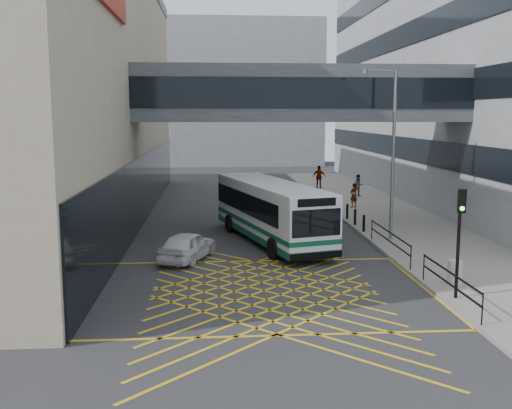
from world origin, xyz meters
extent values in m
plane|color=#333335|center=(0.00, 0.00, 0.00)|extent=(120.00, 120.00, 0.00)
cube|color=black|center=(-5.96, 16.00, 2.00)|extent=(0.10, 41.50, 4.00)
cube|color=black|center=(11.96, 24.00, 4.00)|extent=(0.10, 43.50, 1.60)
cube|color=black|center=(11.96, 24.00, 8.00)|extent=(0.10, 43.50, 1.60)
cube|color=black|center=(11.96, 24.00, 12.00)|extent=(0.10, 43.50, 1.60)
cube|color=gray|center=(-2.00, 60.00, 9.00)|extent=(28.00, 16.00, 18.00)
cube|color=#484D52|center=(3.00, 12.00, 7.50)|extent=(20.00, 4.00, 3.00)
cube|color=black|center=(3.00, 9.98, 7.50)|extent=(19.50, 0.06, 1.60)
cube|color=black|center=(3.00, 14.02, 7.50)|extent=(19.50, 0.06, 1.60)
cube|color=gray|center=(9.00, 15.00, 0.08)|extent=(6.00, 54.00, 0.16)
cube|color=gold|center=(0.00, 0.00, 0.00)|extent=(12.00, 9.00, 0.01)
cube|color=silver|center=(1.08, 8.46, 1.65)|extent=(5.17, 10.94, 2.62)
cube|color=#0F4F36|center=(1.08, 8.46, 0.50)|extent=(5.22, 10.99, 0.33)
cube|color=#0F4F36|center=(1.08, 8.46, 1.02)|extent=(5.24, 10.99, 0.21)
cube|color=black|center=(0.92, 9.02, 1.99)|extent=(4.87, 9.64, 1.02)
cube|color=black|center=(2.49, 3.33, 1.89)|extent=(2.17, 0.67, 1.16)
cube|color=black|center=(2.50, 3.31, 2.77)|extent=(1.70, 0.52, 0.34)
cube|color=silver|center=(1.08, 8.46, 2.97)|extent=(5.13, 10.84, 0.10)
cube|color=black|center=(2.50, 3.31, 0.49)|extent=(2.37, 0.74, 0.29)
cube|color=black|center=(-0.34, 13.60, 0.49)|extent=(2.37, 0.74, 0.29)
cylinder|color=black|center=(0.83, 4.76, 0.49)|extent=(0.52, 1.01, 0.97)
cylinder|color=black|center=(3.18, 5.41, 0.49)|extent=(0.52, 1.01, 0.97)
cylinder|color=black|center=(-0.93, 11.13, 0.49)|extent=(0.52, 1.01, 0.97)
cylinder|color=black|center=(1.43, 11.78, 0.49)|extent=(0.52, 1.01, 0.97)
imported|color=silver|center=(-2.98, 4.90, 0.66)|extent=(3.07, 4.48, 1.32)
imported|color=black|center=(1.14, 16.37, 0.70)|extent=(2.76, 4.75, 1.40)
imported|color=gray|center=(3.32, 13.17, 0.67)|extent=(2.37, 4.51, 1.34)
cylinder|color=black|center=(6.47, -1.80, 1.76)|extent=(0.13, 0.13, 3.20)
cube|color=black|center=(6.43, -2.01, 3.55)|extent=(0.29, 0.21, 0.80)
sphere|color=#19E533|center=(6.41, -2.10, 3.31)|extent=(0.18, 0.18, 0.15)
cylinder|color=slate|center=(7.10, 7.93, 4.33)|extent=(0.20, 0.20, 8.34)
cube|color=slate|center=(6.28, 7.75, 8.50)|extent=(1.65, 0.45, 0.10)
cylinder|color=slate|center=(5.46, 7.58, 8.42)|extent=(0.35, 0.35, 0.26)
cylinder|color=#ADA89E|center=(7.06, -0.27, 0.62)|extent=(0.54, 0.54, 0.93)
cube|color=black|center=(6.15, -2.00, 1.11)|extent=(0.05, 5.00, 0.05)
cube|color=black|center=(6.15, -2.00, 0.71)|extent=(0.05, 5.00, 0.05)
cube|color=black|center=(6.15, 5.00, 1.11)|extent=(0.05, 6.00, 0.05)
cube|color=black|center=(6.15, 5.00, 0.71)|extent=(0.05, 6.00, 0.05)
cylinder|color=black|center=(6.15, -4.50, 0.66)|extent=(0.04, 0.04, 1.00)
cylinder|color=black|center=(6.15, 0.50, 0.66)|extent=(0.04, 0.04, 1.00)
cylinder|color=black|center=(6.15, 2.00, 0.66)|extent=(0.04, 0.04, 1.00)
cylinder|color=black|center=(6.15, 8.00, 0.66)|extent=(0.04, 0.04, 1.00)
cylinder|color=black|center=(6.25, 10.00, 0.61)|extent=(0.14, 0.14, 0.90)
cylinder|color=black|center=(6.25, 12.00, 0.61)|extent=(0.14, 0.14, 0.90)
cylinder|color=black|center=(6.25, 14.00, 0.61)|extent=(0.14, 0.14, 0.90)
cylinder|color=black|center=(6.25, 16.00, 0.61)|extent=(0.14, 0.14, 0.90)
cylinder|color=black|center=(6.25, 18.00, 0.61)|extent=(0.14, 0.14, 0.90)
cylinder|color=black|center=(6.25, 20.00, 0.61)|extent=(0.14, 0.14, 0.90)
imported|color=gray|center=(7.67, 18.38, 0.97)|extent=(0.79, 0.72, 1.63)
imported|color=gray|center=(9.30, 23.65, 1.00)|extent=(0.84, 0.51, 1.68)
imported|color=gray|center=(7.21, 29.04, 1.12)|extent=(1.24, 0.83, 1.92)
camera|label=1|loc=(-1.82, -21.11, 6.40)|focal=42.00mm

